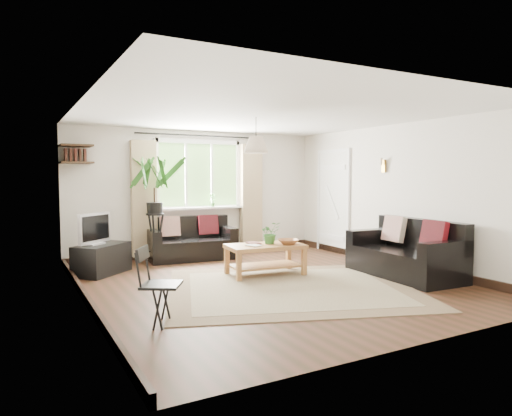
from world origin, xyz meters
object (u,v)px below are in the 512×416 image
palm_stand (155,209)px  folding_chair (161,286)px  coffee_table (265,260)px  sofa_right (404,250)px  sofa_back (192,239)px  tv_stand (102,259)px

palm_stand → folding_chair: 3.57m
coffee_table → palm_stand: 2.32m
sofa_right → palm_stand: 4.24m
coffee_table → sofa_right: bearing=-31.0°
sofa_back → folding_chair: 3.74m
sofa_right → palm_stand: (-2.99, 2.96, 0.53)m
coffee_table → tv_stand: 2.55m
sofa_back → coffee_table: 1.92m
sofa_back → tv_stand: size_ratio=1.79×
coffee_table → palm_stand: (-1.18, 1.87, 0.70)m
sofa_back → coffee_table: size_ratio=1.34×
sofa_back → tv_stand: (-1.69, -0.54, -0.13)m
sofa_back → folding_chair: (-1.59, -3.38, 0.03)m
sofa_right → folding_chair: sofa_right is taller
sofa_back → coffee_table: sofa_back is taller
coffee_table → folding_chair: 2.61m
sofa_back → palm_stand: bearing=-176.4°
sofa_back → sofa_right: 3.74m
sofa_back → folding_chair: folding_chair is taller
folding_chair → sofa_back: bearing=5.7°
sofa_back → folding_chair: bearing=-109.4°
sofa_back → tv_stand: sofa_back is taller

